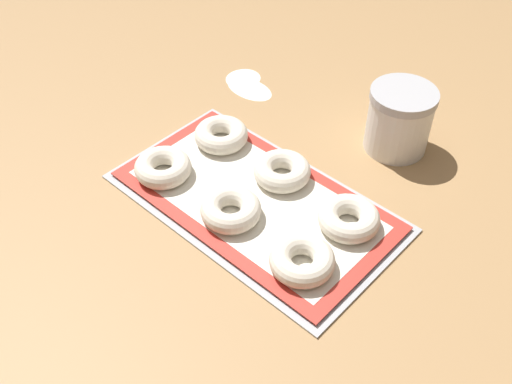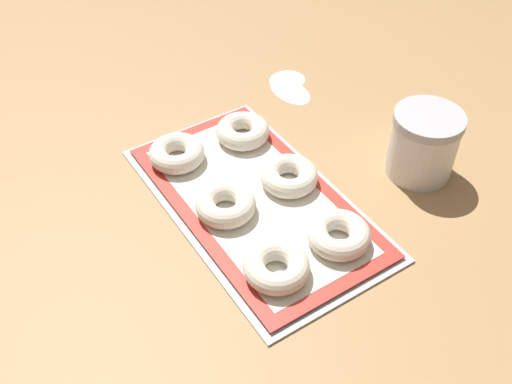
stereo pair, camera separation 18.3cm
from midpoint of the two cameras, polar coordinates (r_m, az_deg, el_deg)
ground_plane at (r=1.05m, az=5.73°, el=-1.11°), size 2.80×2.80×0.00m
baking_tray at (r=1.03m, az=5.04°, el=-1.42°), size 0.50×0.28×0.01m
baking_mat at (r=1.03m, az=5.06°, el=-1.21°), size 0.47×0.26×0.00m
bagel_front_left at (r=1.09m, az=-2.87°, el=3.32°), size 0.10×0.10×0.03m
bagel_front_center at (r=0.99m, az=2.43°, el=-1.79°), size 0.10×0.10×0.03m
bagel_front_right at (r=0.91m, az=7.75°, el=-7.62°), size 0.10×0.10×0.03m
bagel_back_left at (r=1.14m, az=3.31°, el=5.46°), size 0.10×0.10×0.03m
bagel_back_center at (r=1.06m, az=7.98°, el=1.24°), size 0.10×0.10×0.03m
bagel_back_right at (r=0.97m, az=13.28°, el=-4.48°), size 0.10×0.10×0.03m
flour_canister at (r=1.12m, az=20.24°, el=3.95°), size 0.12×0.12×0.13m
flour_patch_near at (r=1.34m, az=6.96°, el=10.33°), size 0.07×0.08×0.00m
flour_patch_far at (r=1.31m, az=7.30°, el=9.30°), size 0.11×0.07×0.00m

